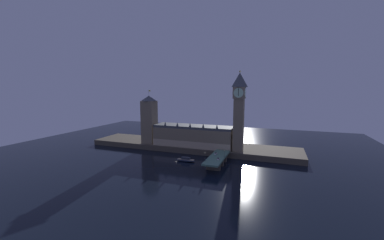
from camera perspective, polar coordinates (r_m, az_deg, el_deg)
name	(u,v)px	position (r m, az deg, el deg)	size (l,w,h in m)	color
ground_plane	(176,159)	(216.89, -3.81, -9.37)	(400.00, 400.00, 0.00)	black
embankment	(191,146)	(251.00, -0.18, -6.35)	(220.00, 42.00, 5.44)	#4C4438
parliament_hall	(193,136)	(240.07, 0.35, -3.81)	(80.69, 23.34, 24.84)	#7F7056
clock_tower	(239,109)	(218.67, 11.32, 2.54)	(10.85, 10.96, 73.88)	#7F7056
victoria_tower	(149,119)	(254.73, -10.31, 0.16)	(13.64, 13.64, 56.51)	#7F7056
bridge	(217,159)	(198.65, 6.09, -9.46)	(12.84, 46.00, 7.41)	#4C7560
car_northbound_lead	(216,154)	(204.66, 5.79, -8.09)	(1.99, 4.46, 1.34)	white
car_southbound_lead	(218,159)	(190.22, 6.38, -9.32)	(2.06, 3.83, 1.31)	silver
pedestrian_near_rail	(206,160)	(186.15, 3.32, -9.59)	(0.38, 0.38, 1.65)	black
pedestrian_mid_walk	(224,156)	(198.00, 7.82, -8.58)	(0.38, 0.38, 1.72)	black
street_lamp_near	(205,155)	(184.64, 3.15, -8.55)	(1.34, 0.60, 7.19)	#2D3333
street_lamp_mid	(224,153)	(195.63, 7.85, -7.88)	(1.34, 0.60, 6.16)	#2D3333
boat_upstream	(186,160)	(208.43, -1.52, -9.65)	(17.07, 4.90, 3.96)	#1E2842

